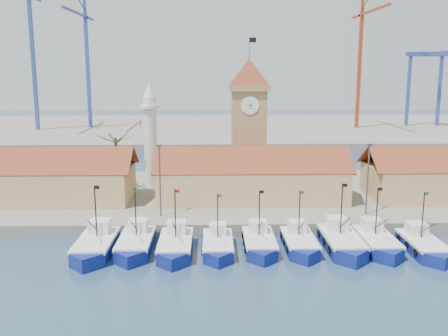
{
  "coord_description": "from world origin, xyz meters",
  "views": [
    {
      "loc": [
        -5.53,
        -48.6,
        19.43
      ],
      "look_at": [
        -3.89,
        18.0,
        6.38
      ],
      "focal_mm": 40.0,
      "sensor_mm": 36.0,
      "label": 1
    }
  ],
  "objects_px": {
    "boat_0": "(95,247)",
    "minaret": "(150,135)",
    "clock_tower": "(249,121)",
    "boat_4": "(260,244)"
  },
  "relations": [
    {
      "from": "boat_0",
      "to": "clock_tower",
      "type": "distance_m",
      "value": 31.58
    },
    {
      "from": "boat_4",
      "to": "minaret",
      "type": "distance_m",
      "value": 30.11
    },
    {
      "from": "boat_4",
      "to": "clock_tower",
      "type": "xyz_separation_m",
      "value": [
        0.35,
        22.7,
        11.24
      ]
    },
    {
      "from": "boat_0",
      "to": "minaret",
      "type": "relative_size",
      "value": 0.63
    },
    {
      "from": "clock_tower",
      "to": "minaret",
      "type": "distance_m",
      "value": 15.3
    },
    {
      "from": "boat_0",
      "to": "minaret",
      "type": "bearing_deg",
      "value": 82.98
    },
    {
      "from": "clock_tower",
      "to": "boat_4",
      "type": "bearing_deg",
      "value": -90.88
    },
    {
      "from": "boat_0",
      "to": "clock_tower",
      "type": "bearing_deg",
      "value": 52.17
    },
    {
      "from": "boat_0",
      "to": "boat_4",
      "type": "distance_m",
      "value": 17.78
    },
    {
      "from": "clock_tower",
      "to": "minaret",
      "type": "height_order",
      "value": "clock_tower"
    }
  ]
}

